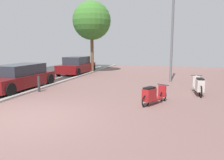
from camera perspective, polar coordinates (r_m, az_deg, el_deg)
name	(u,v)px	position (r m, az deg, el deg)	size (l,w,h in m)	color
ground	(72,123)	(6.69, -10.32, -10.87)	(21.00, 40.00, 0.13)	#282A28
scooter_near	(199,86)	(10.80, 21.45, -1.39)	(0.52, 1.87, 0.85)	black
scooter_mid	(152,95)	(8.54, 10.34, -3.81)	(0.95, 1.53, 0.73)	black
parked_car_near	(20,77)	(12.38, -22.69, 0.66)	(1.79, 4.30, 1.28)	maroon
parked_car_far	(77,66)	(18.33, -9.01, 3.67)	(1.79, 4.28, 1.38)	maroon
lamp_post	(173,25)	(14.31, 15.31, 13.51)	(0.20, 0.52, 6.32)	slate
street_tree	(92,21)	(19.18, -5.25, 14.93)	(3.19, 3.19, 5.92)	brown
bollard_far	(39,84)	(11.35, -18.32, -0.98)	(0.12, 0.12, 0.77)	#38383D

